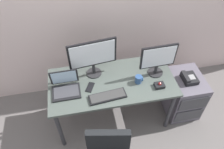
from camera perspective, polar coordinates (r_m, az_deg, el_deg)
name	(u,v)px	position (r m, az deg, el deg)	size (l,w,h in m)	color
ground_plane	(112,116)	(3.15, 0.00, -10.62)	(8.00, 8.00, 0.00)	#645F5E
desk	(112,86)	(2.63, 0.00, -3.01)	(1.47, 0.70, 0.73)	#47504B
file_cabinet	(183,94)	(3.13, 17.82, -4.83)	(0.42, 0.53, 0.61)	#5A5562
desk_phone	(189,78)	(2.88, 19.31, -0.89)	(0.17, 0.20, 0.09)	black
monitor_main	(93,56)	(2.46, -5.02, 4.87)	(0.55, 0.18, 0.48)	#262628
monitor_side	(158,59)	(2.55, 11.87, 4.08)	(0.42, 0.18, 0.41)	#262628
keyboard	(108,96)	(2.41, -1.15, -5.67)	(0.42, 0.18, 0.03)	black
laptop	(66,87)	(2.50, -11.94, -3.10)	(0.31, 0.26, 0.24)	black
trackball_mouse	(159,85)	(2.56, 12.19, -2.71)	(0.11, 0.09, 0.07)	black
coffee_mug	(139,79)	(2.54, 6.94, -1.24)	(0.09, 0.08, 0.09)	#2E4D81
cell_phone	(90,87)	(2.52, -5.68, -3.28)	(0.07, 0.14, 0.01)	black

